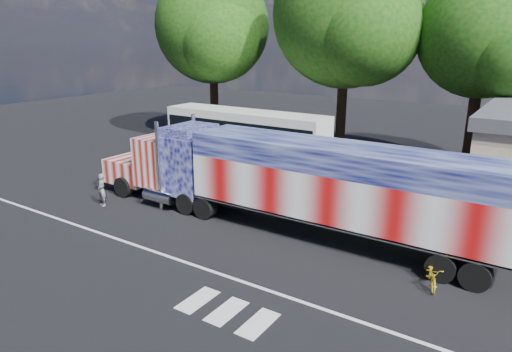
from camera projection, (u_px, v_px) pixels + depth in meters
The scene contains 9 objects.
ground at pixel (219, 232), 20.48m from camera, with size 100.00×100.00×0.00m, color black.
lane_markings at pixel (193, 278), 16.56m from camera, with size 30.00×2.67×0.01m.
semi_truck at pixel (286, 180), 20.32m from camera, with size 21.15×3.34×4.51m.
coach_bus at pixel (245, 135), 32.09m from camera, with size 12.25×2.85×3.56m.
woman at pixel (102, 190), 23.59m from camera, with size 0.63×0.41×1.72m, color slate.
bicycle at pixel (432, 275), 15.91m from camera, with size 0.55×1.59×0.84m, color gold.
tree_ne_a at pixel (486, 34), 27.42m from camera, with size 8.24×7.85×12.63m.
tree_nw_a at pixel (213, 27), 37.28m from camera, with size 9.77×9.31×14.04m.
tree_n_mid at pixel (348, 15), 31.06m from camera, with size 10.63×10.12×15.08m.
Camera 1 is at (11.74, -14.89, 8.31)m, focal length 32.00 mm.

